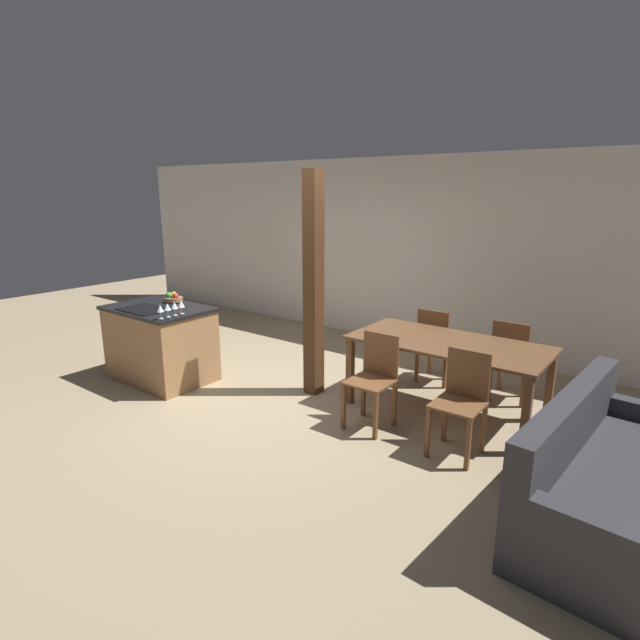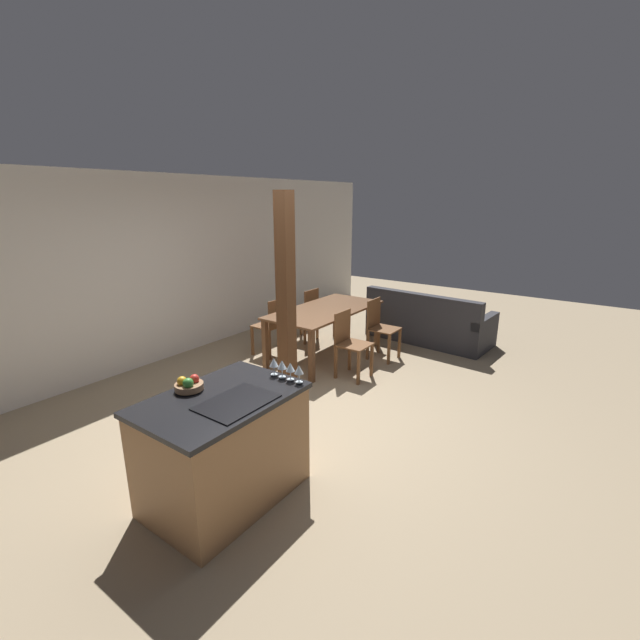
{
  "view_description": "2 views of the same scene",
  "coord_description": "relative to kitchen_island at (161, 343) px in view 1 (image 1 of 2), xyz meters",
  "views": [
    {
      "loc": [
        3.56,
        -3.7,
        2.22
      ],
      "look_at": [
        0.6,
        0.2,
        0.95
      ],
      "focal_mm": 28.0,
      "sensor_mm": 36.0,
      "label": 1
    },
    {
      "loc": [
        -3.4,
        -2.65,
        2.36
      ],
      "look_at": [
        0.6,
        0.2,
        0.95
      ],
      "focal_mm": 24.0,
      "sensor_mm": 36.0,
      "label": 2
    }
  ],
  "objects": [
    {
      "name": "timber_post",
      "position": [
        1.72,
        0.78,
        0.77
      ],
      "size": [
        0.17,
        0.17,
        2.44
      ],
      "color": "#4C2D19",
      "rests_on": "ground_plane"
    },
    {
      "name": "wine_glass_middle",
      "position": [
        0.54,
        -0.25,
        0.56
      ],
      "size": [
        0.08,
        0.08,
        0.15
      ],
      "color": "silver",
      "rests_on": "kitchen_island"
    },
    {
      "name": "dining_chair_far_right",
      "position": [
        3.55,
        1.89,
        0.03
      ],
      "size": [
        0.4,
        0.4,
        0.9
      ],
      "rotation": [
        0.0,
        0.0,
        3.14
      ],
      "color": "brown",
      "rests_on": "ground_plane"
    },
    {
      "name": "kitchen_island",
      "position": [
        0.0,
        0.0,
        0.0
      ],
      "size": [
        1.23,
        0.84,
        0.91
      ],
      "color": "#9E7047",
      "rests_on": "ground_plane"
    },
    {
      "name": "wall_back",
      "position": [
        1.42,
        3.16,
        0.9
      ],
      "size": [
        11.2,
        0.08,
        2.7
      ],
      "color": "silver",
      "rests_on": "ground_plane"
    },
    {
      "name": "wine_glass_far",
      "position": [
        0.54,
        -0.16,
        0.56
      ],
      "size": [
        0.08,
        0.08,
        0.15
      ],
      "color": "silver",
      "rests_on": "kitchen_island"
    },
    {
      "name": "wine_glass_near",
      "position": [
        0.54,
        -0.34,
        0.56
      ],
      "size": [
        0.08,
        0.08,
        0.15
      ],
      "color": "silver",
      "rests_on": "kitchen_island"
    },
    {
      "name": "ground_plane",
      "position": [
        1.42,
        0.3,
        -0.45
      ],
      "size": [
        16.0,
        16.0,
        0.0
      ],
      "primitive_type": "plane",
      "color": "#9E896B"
    },
    {
      "name": "dining_chair_far_left",
      "position": [
        2.68,
        1.89,
        0.03
      ],
      "size": [
        0.4,
        0.4,
        0.9
      ],
      "rotation": [
        0.0,
        0.0,
        3.14
      ],
      "color": "brown",
      "rests_on": "ground_plane"
    },
    {
      "name": "dining_chair_near_left",
      "position": [
        2.68,
        0.48,
        0.03
      ],
      "size": [
        0.4,
        0.4,
        0.9
      ],
      "color": "brown",
      "rests_on": "ground_plane"
    },
    {
      "name": "dining_chair_near_right",
      "position": [
        3.55,
        0.48,
        0.03
      ],
      "size": [
        0.4,
        0.4,
        0.9
      ],
      "color": "brown",
      "rests_on": "ground_plane"
    },
    {
      "name": "wine_glass_end",
      "position": [
        0.54,
        -0.07,
        0.56
      ],
      "size": [
        0.08,
        0.08,
        0.15
      ],
      "color": "silver",
      "rests_on": "kitchen_island"
    },
    {
      "name": "fruit_bowl",
      "position": [
        -0.07,
        0.28,
        0.5
      ],
      "size": [
        0.22,
        0.22,
        0.12
      ],
      "color": "#99704C",
      "rests_on": "kitchen_island"
    },
    {
      "name": "couch",
      "position": [
        4.75,
        0.19,
        -0.17
      ],
      "size": [
        1.03,
        2.07,
        0.87
      ],
      "rotation": [
        0.0,
        0.0,
        1.49
      ],
      "color": "#2D2D33",
      "rests_on": "ground_plane"
    },
    {
      "name": "dining_table",
      "position": [
        3.12,
        1.18,
        0.21
      ],
      "size": [
        1.94,
        0.94,
        0.76
      ],
      "color": "brown",
      "rests_on": "ground_plane"
    }
  ]
}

